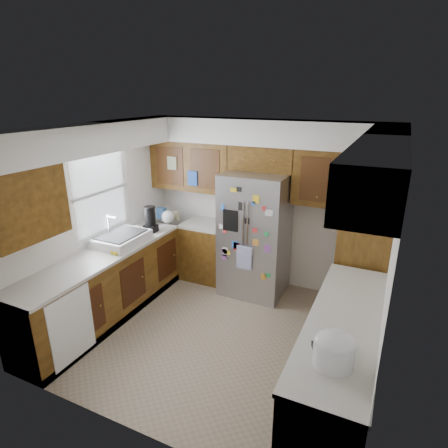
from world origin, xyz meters
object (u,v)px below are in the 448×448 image
(rice_cooker, at_px, (334,348))
(paper_towel, at_px, (335,349))
(pantry, at_px, (366,241))
(fridge, at_px, (255,235))

(rice_cooker, xyz_separation_m, paper_towel, (0.01, 0.03, -0.02))
(pantry, distance_m, fridge, 1.51)
(pantry, height_order, fridge, pantry)
(paper_towel, bearing_deg, rice_cooker, -101.58)
(rice_cooker, bearing_deg, fridge, 122.75)
(pantry, xyz_separation_m, paper_towel, (0.01, -2.25, -0.04))
(fridge, xyz_separation_m, paper_towel, (1.51, -2.30, 0.14))
(fridge, distance_m, paper_towel, 2.76)
(fridge, distance_m, rice_cooker, 2.78)
(pantry, distance_m, rice_cooker, 2.28)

